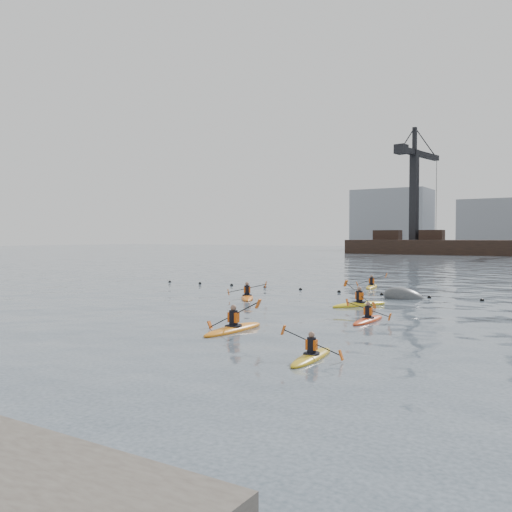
% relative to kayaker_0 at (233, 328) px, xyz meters
% --- Properties ---
extents(ground, '(400.00, 400.00, 0.00)m').
position_rel_kayaker_0_xyz_m(ground, '(-0.47, -6.33, -0.11)').
color(ground, '#323F49').
rests_on(ground, ground).
extents(float_line, '(33.24, 0.73, 0.24)m').
position_rel_kayaker_0_xyz_m(float_line, '(-0.97, 16.21, -0.08)').
color(float_line, black).
rests_on(float_line, ground).
extents(kayaker_0, '(2.57, 3.69, 1.48)m').
position_rel_kayaker_0_xyz_m(kayaker_0, '(0.00, 0.00, 0.00)').
color(kayaker_0, orange).
rests_on(kayaker_0, ground).
extents(kayaker_1, '(2.03, 2.99, 1.08)m').
position_rel_kayaker_0_xyz_m(kayaker_1, '(4.80, -2.78, -0.02)').
color(kayaker_1, gold).
rests_on(kayaker_1, ground).
extents(kayaker_2, '(2.53, 3.34, 1.17)m').
position_rel_kayaker_0_xyz_m(kayaker_2, '(-5.76, 9.81, -0.00)').
color(kayaker_2, orange).
rests_on(kayaker_2, ground).
extents(kayaker_3, '(2.36, 3.57, 1.46)m').
position_rel_kayaker_0_xyz_m(kayaker_3, '(1.31, 10.08, -0.00)').
color(kayaker_3, yellow).
rests_on(kayaker_3, ground).
extents(kayaker_4, '(2.10, 3.09, 1.06)m').
position_rel_kayaker_0_xyz_m(kayaker_4, '(3.64, 5.15, -0.02)').
color(kayaker_4, red).
rests_on(kayaker_4, ground).
extents(kayaker_5, '(2.26, 3.37, 1.22)m').
position_rel_kayaker_0_xyz_m(kayaker_5, '(-1.87, 20.64, -0.01)').
color(kayaker_5, gold).
rests_on(kayaker_5, ground).
extents(mooring_buoy, '(3.00, 2.11, 1.75)m').
position_rel_kayaker_0_xyz_m(mooring_buoy, '(2.30, 14.90, -0.11)').
color(mooring_buoy, '#434548').
rests_on(mooring_buoy, ground).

